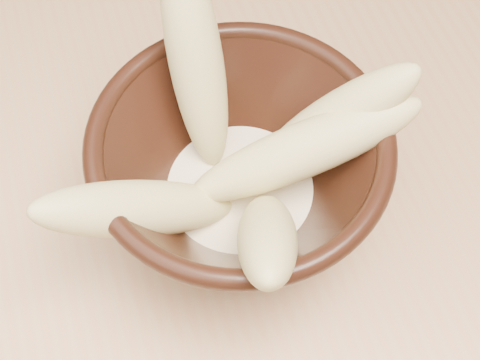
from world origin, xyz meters
name	(u,v)px	position (x,y,z in m)	size (l,w,h in m)	color
table	(414,63)	(0.00, 0.00, 0.67)	(1.20, 0.80, 0.75)	tan
bowl	(240,173)	(-0.22, -0.15, 0.81)	(0.19, 0.19, 0.10)	black
milk_puddle	(240,192)	(-0.22, -0.15, 0.78)	(0.11, 0.11, 0.01)	#FCECCB
banana_upright	(196,60)	(-0.23, -0.09, 0.86)	(0.03, 0.03, 0.16)	#D7C97F
banana_left	(140,209)	(-0.29, -0.16, 0.83)	(0.03, 0.03, 0.14)	#D7C97F
banana_right	(332,124)	(-0.16, -0.14, 0.84)	(0.03, 0.03, 0.13)	#D7C97F
banana_across	(302,150)	(-0.19, -0.16, 0.83)	(0.03, 0.03, 0.15)	#D7C97F
banana_front	(267,238)	(-0.23, -0.20, 0.83)	(0.03, 0.03, 0.13)	#D7C97F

